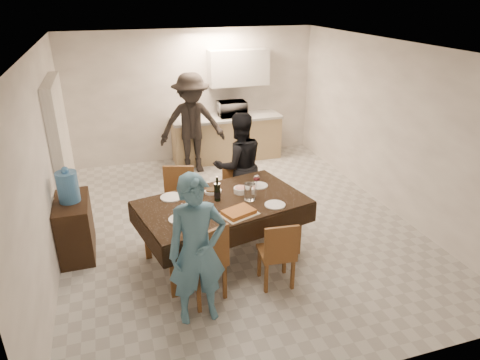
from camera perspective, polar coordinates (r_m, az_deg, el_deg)
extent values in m
cube|color=#BABBB5|center=(6.57, -0.37, -5.79)|extent=(5.00, 6.00, 0.02)
cube|color=white|center=(5.73, -0.44, 17.36)|extent=(5.00, 6.00, 0.02)
cube|color=white|center=(8.83, -6.24, 11.05)|extent=(5.00, 0.02, 2.60)
cube|color=white|center=(3.56, 14.20, -10.42)|extent=(5.00, 0.02, 2.60)
cube|color=white|center=(5.85, -24.53, 2.14)|extent=(0.02, 6.00, 2.60)
cube|color=white|center=(7.13, 19.31, 6.69)|extent=(0.02, 6.00, 2.60)
cube|color=white|center=(7.05, -22.68, 3.80)|extent=(0.15, 1.40, 2.10)
cube|color=tan|center=(8.90, -1.77, 5.46)|extent=(2.20, 0.60, 0.86)
cube|color=#B1B2AD|center=(8.77, -1.81, 8.28)|extent=(2.24, 0.64, 0.05)
cube|color=silver|center=(8.77, -0.20, 14.76)|extent=(1.20, 0.34, 0.70)
cube|color=black|center=(5.45, -2.38, -3.08)|extent=(2.28, 1.63, 0.04)
cube|color=brown|center=(5.64, -2.31, -6.73)|extent=(0.08, 0.08, 0.76)
cube|color=brown|center=(4.89, -5.13, -10.85)|extent=(0.59, 0.59, 0.05)
cube|color=brown|center=(4.58, -4.69, -9.52)|extent=(0.43, 0.22, 0.48)
cube|color=brown|center=(5.14, 4.85, -9.61)|extent=(0.44, 0.44, 0.05)
cube|color=brown|center=(4.87, 5.75, -8.40)|extent=(0.40, 0.08, 0.43)
cube|color=brown|center=(6.16, -8.22, -3.16)|extent=(0.55, 0.55, 0.05)
cube|color=brown|center=(5.87, -8.03, -1.73)|extent=(0.44, 0.17, 0.47)
cube|color=brown|center=(6.37, -0.19, -2.55)|extent=(0.40, 0.40, 0.05)
cube|color=brown|center=(6.12, 0.30, -1.32)|extent=(0.39, 0.04, 0.42)
cube|color=black|center=(6.09, -21.12, -5.91)|extent=(0.42, 0.85, 0.78)
cylinder|color=#4E91D2|center=(5.84, -21.98, -0.86)|extent=(0.27, 0.27, 0.40)
cylinder|color=white|center=(5.44, 1.30, -1.57)|extent=(0.14, 0.14, 0.22)
cube|color=#B36E34|center=(5.13, -0.18, -4.30)|extent=(0.51, 0.45, 0.05)
cylinder|color=white|center=(5.65, 0.07, -1.36)|extent=(0.18, 0.18, 0.07)
cylinder|color=white|center=(5.66, -3.62, -1.55)|extent=(0.21, 0.21, 0.04)
cylinder|color=white|center=(5.07, -8.06, -5.17)|extent=(0.26, 0.26, 0.01)
cylinder|color=white|center=(5.35, 4.69, -3.31)|extent=(0.26, 0.26, 0.02)
cylinder|color=white|center=(5.59, -9.14, -2.27)|extent=(0.28, 0.28, 0.02)
cylinder|color=white|center=(5.85, 2.52, -0.74)|extent=(0.25, 0.25, 0.01)
imported|color=silver|center=(8.75, -1.05, 9.47)|extent=(0.55, 0.37, 0.31)
imported|color=teal|center=(4.43, -5.72, -9.37)|extent=(0.61, 0.40, 1.68)
imported|color=black|center=(6.49, -0.14, 1.94)|extent=(0.83, 0.67, 1.65)
imported|color=black|center=(8.15, -6.41, 7.43)|extent=(1.23, 0.71, 1.91)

